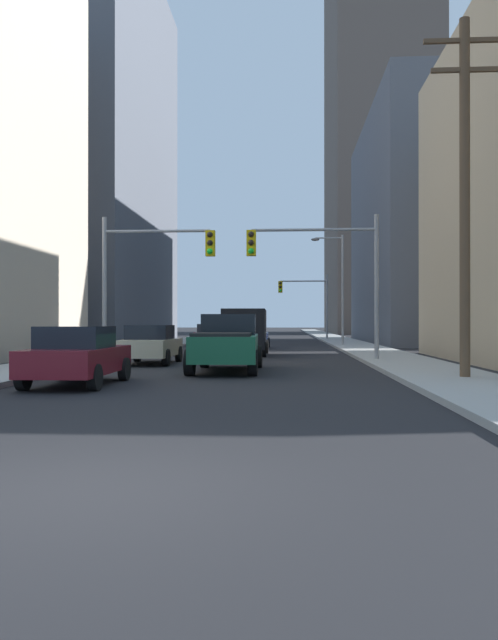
{
  "coord_description": "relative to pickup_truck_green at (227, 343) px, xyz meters",
  "views": [
    {
      "loc": [
        1.98,
        -5.83,
        1.62
      ],
      "look_at": [
        0.0,
        26.82,
        1.75
      ],
      "focal_mm": 35.28,
      "sensor_mm": 36.0,
      "label": 1
    }
  ],
  "objects": [
    {
      "name": "sedan_beige",
      "position": [
        -3.32,
        3.46,
        -0.16
      ],
      "size": [
        1.95,
        4.2,
        1.52
      ],
      "color": "#C6B793",
      "rests_on": "ground"
    },
    {
      "name": "utility_pole_right",
      "position": [
        6.81,
        -3.45,
        4.29
      ],
      "size": [
        2.2,
        0.28,
        9.89
      ],
      "color": "brown",
      "rests_on": "ground"
    },
    {
      "name": "ground_plane",
      "position": [
        0.01,
        -14.97,
        -0.93
      ],
      "size": [
        400.0,
        400.0,
        0.0
      ],
      "primitive_type": "plane",
      "color": "black"
    },
    {
      "name": "street_lamp_right",
      "position": [
        5.38,
        21.54,
        3.58
      ],
      "size": [
        2.19,
        0.32,
        7.5
      ],
      "color": "gray",
      "rests_on": "ground"
    },
    {
      "name": "pickup_truck_green",
      "position": [
        0.0,
        0.0,
        0.0
      ],
      "size": [
        2.2,
        5.46,
        1.9
      ],
      "color": "#195938",
      "rests_on": "ground"
    },
    {
      "name": "sidewalk_left",
      "position": [
        -6.49,
        35.03,
        -0.86
      ],
      "size": [
        3.0,
        160.0,
        0.15
      ],
      "primitive_type": "cube",
      "color": "#9E9E99",
      "rests_on": "ground"
    },
    {
      "name": "traffic_signal_near_right",
      "position": [
        3.27,
        4.85,
        3.18
      ],
      "size": [
        5.36,
        0.44,
        6.0
      ],
      "color": "gray",
      "rests_on": "ground"
    },
    {
      "name": "sedan_maroon",
      "position": [
        -3.4,
        -4.94,
        -0.16
      ],
      "size": [
        1.95,
        4.23,
        1.52
      ],
      "color": "maroon",
      "rests_on": "ground"
    },
    {
      "name": "building_right_far_highrise",
      "position": [
        15.95,
        77.59,
        32.21
      ],
      "size": [
        14.56,
        29.65,
        66.28
      ],
      "primitive_type": "cube",
      "color": "#66564C",
      "rests_on": "ground"
    },
    {
      "name": "traffic_signal_near_left",
      "position": [
        -3.55,
        4.85,
        3.15
      ],
      "size": [
        4.71,
        0.44,
        6.0
      ],
      "color": "gray",
      "rests_on": "ground"
    },
    {
      "name": "traffic_signal_far_right",
      "position": [
        3.67,
        36.58,
        3.14
      ],
      "size": [
        4.51,
        0.44,
        6.0
      ],
      "color": "gray",
      "rests_on": "ground"
    },
    {
      "name": "cargo_van_black",
      "position": [
        -0.07,
        10.26,
        0.35
      ],
      "size": [
        2.16,
        5.24,
        2.26
      ],
      "color": "black",
      "rests_on": "ground"
    },
    {
      "name": "sidewalk_right",
      "position": [
        6.51,
        35.03,
        -0.86
      ],
      "size": [
        3.0,
        160.0,
        0.15
      ],
      "primitive_type": "cube",
      "color": "#9E9E99",
      "rests_on": "ground"
    },
    {
      "name": "building_left_mid_office",
      "position": [
        -18.79,
        31.02,
        14.9
      ],
      "size": [
        19.19,
        23.32,
        31.67
      ],
      "primitive_type": "cube",
      "color": "#4C515B",
      "rests_on": "ground"
    },
    {
      "name": "building_right_mid_block",
      "position": [
        18.25,
        31.23,
        8.26
      ],
      "size": [
        19.5,
        24.13,
        18.38
      ],
      "primitive_type": "cube",
      "color": "#4C515B",
      "rests_on": "ground"
    },
    {
      "name": "sedan_red",
      "position": [
        -3.28,
        22.07,
        -0.16
      ],
      "size": [
        1.95,
        4.26,
        1.52
      ],
      "color": "maroon",
      "rests_on": "ground"
    },
    {
      "name": "sedan_blue",
      "position": [
        -0.11,
        18.75,
        -0.16
      ],
      "size": [
        1.95,
        4.22,
        1.52
      ],
      "color": "navy",
      "rests_on": "ground"
    }
  ]
}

